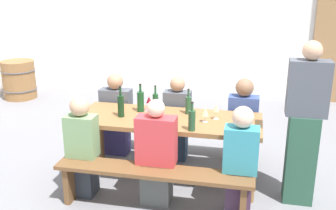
{
  "coord_description": "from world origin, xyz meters",
  "views": [
    {
      "loc": [
        0.9,
        -4.11,
        2.24
      ],
      "look_at": [
        0.0,
        0.0,
        0.9
      ],
      "focal_mm": 42.31,
      "sensor_mm": 36.0,
      "label": 1
    }
  ],
  "objects_px": {
    "wine_bottle_1": "(188,105)",
    "wine_glass_2": "(216,108)",
    "wine_glass_3": "(148,107)",
    "seated_guest_near_1": "(156,156)",
    "wine_bottle_3": "(155,104)",
    "seated_guest_near_0": "(82,148)",
    "seated_guest_far_0": "(117,116)",
    "wine_barrel": "(19,80)",
    "wine_glass_1": "(205,112)",
    "standing_host": "(304,128)",
    "seated_guest_far_1": "(178,121)",
    "seated_guest_near_2": "(240,163)",
    "wine_glass_0": "(239,121)",
    "seated_guest_far_2": "(242,124)",
    "bench_far": "(179,128)",
    "wine_glass_4": "(149,100)",
    "wine_bottle_0": "(121,105)",
    "wine_bottle_2": "(192,120)",
    "wine_bottle_4": "(141,101)",
    "bench_near": "(153,178)",
    "tasting_table": "(168,124)"
  },
  "relations": [
    {
      "from": "wine_bottle_1",
      "to": "wine_glass_2",
      "type": "relative_size",
      "value": 1.62
    },
    {
      "from": "wine_bottle_2",
      "to": "wine_bottle_4",
      "type": "distance_m",
      "value": 0.84
    },
    {
      "from": "seated_guest_near_2",
      "to": "wine_glass_0",
      "type": "bearing_deg",
      "value": 8.7
    },
    {
      "from": "seated_guest_far_2",
      "to": "seated_guest_near_1",
      "type": "bearing_deg",
      "value": -36.64
    },
    {
      "from": "wine_glass_3",
      "to": "seated_guest_near_1",
      "type": "bearing_deg",
      "value": -66.75
    },
    {
      "from": "seated_guest_near_0",
      "to": "seated_guest_far_1",
      "type": "relative_size",
      "value": 1.01
    },
    {
      "from": "seated_guest_far_2",
      "to": "wine_glass_1",
      "type": "bearing_deg",
      "value": -32.89
    },
    {
      "from": "seated_guest_far_0",
      "to": "standing_host",
      "type": "height_order",
      "value": "standing_host"
    },
    {
      "from": "wine_bottle_1",
      "to": "standing_host",
      "type": "bearing_deg",
      "value": -17.02
    },
    {
      "from": "wine_bottle_2",
      "to": "wine_barrel",
      "type": "bearing_deg",
      "value": 142.84
    },
    {
      "from": "wine_barrel",
      "to": "wine_bottle_3",
      "type": "bearing_deg",
      "value": -36.7
    },
    {
      "from": "wine_bottle_4",
      "to": "wine_barrel",
      "type": "bearing_deg",
      "value": 142.4
    },
    {
      "from": "wine_bottle_1",
      "to": "wine_glass_0",
      "type": "height_order",
      "value": "wine_bottle_1"
    },
    {
      "from": "wine_glass_4",
      "to": "seated_guest_near_0",
      "type": "height_order",
      "value": "seated_guest_near_0"
    },
    {
      "from": "bench_far",
      "to": "wine_bottle_1",
      "type": "relative_size",
      "value": 6.65
    },
    {
      "from": "seated_guest_near_1",
      "to": "wine_barrel",
      "type": "bearing_deg",
      "value": 48.39
    },
    {
      "from": "wine_glass_4",
      "to": "wine_barrel",
      "type": "relative_size",
      "value": 0.23
    },
    {
      "from": "bench_far",
      "to": "wine_glass_4",
      "type": "relative_size",
      "value": 11.81
    },
    {
      "from": "wine_bottle_2",
      "to": "seated_guest_near_1",
      "type": "xyz_separation_m",
      "value": [
        -0.32,
        -0.22,
        -0.34
      ]
    },
    {
      "from": "wine_glass_4",
      "to": "seated_guest_far_2",
      "type": "height_order",
      "value": "seated_guest_far_2"
    },
    {
      "from": "bench_near",
      "to": "seated_guest_far_2",
      "type": "bearing_deg",
      "value": 56.8
    },
    {
      "from": "wine_bottle_1",
      "to": "wine_glass_2",
      "type": "distance_m",
      "value": 0.36
    },
    {
      "from": "seated_guest_far_0",
      "to": "wine_barrel",
      "type": "relative_size",
      "value": 1.48
    },
    {
      "from": "wine_glass_4",
      "to": "seated_guest_far_0",
      "type": "bearing_deg",
      "value": 148.24
    },
    {
      "from": "wine_bottle_4",
      "to": "wine_bottle_0",
      "type": "bearing_deg",
      "value": -126.91
    },
    {
      "from": "wine_glass_2",
      "to": "seated_guest_near_2",
      "type": "height_order",
      "value": "seated_guest_near_2"
    },
    {
      "from": "seated_guest_far_2",
      "to": "wine_barrel",
      "type": "relative_size",
      "value": 1.5
    },
    {
      "from": "wine_bottle_0",
      "to": "wine_glass_4",
      "type": "xyz_separation_m",
      "value": [
        0.25,
        0.29,
        -0.01
      ]
    },
    {
      "from": "wine_glass_0",
      "to": "wine_glass_1",
      "type": "height_order",
      "value": "wine_glass_1"
    },
    {
      "from": "wine_bottle_0",
      "to": "wine_bottle_1",
      "type": "height_order",
      "value": "wine_bottle_0"
    },
    {
      "from": "tasting_table",
      "to": "wine_bottle_3",
      "type": "distance_m",
      "value": 0.28
    },
    {
      "from": "wine_glass_1",
      "to": "standing_host",
      "type": "distance_m",
      "value": 1.03
    },
    {
      "from": "wine_bottle_3",
      "to": "seated_guest_far_0",
      "type": "bearing_deg",
      "value": 144.02
    },
    {
      "from": "seated_guest_near_0",
      "to": "wine_bottle_2",
      "type": "bearing_deg",
      "value": -79.1
    },
    {
      "from": "wine_bottle_1",
      "to": "wine_bottle_2",
      "type": "distance_m",
      "value": 0.53
    },
    {
      "from": "wine_glass_3",
      "to": "wine_glass_1",
      "type": "bearing_deg",
      "value": -4.16
    },
    {
      "from": "tasting_table",
      "to": "standing_host",
      "type": "relative_size",
      "value": 1.23
    },
    {
      "from": "wine_glass_0",
      "to": "wine_glass_2",
      "type": "relative_size",
      "value": 0.84
    },
    {
      "from": "seated_guest_far_1",
      "to": "seated_guest_near_2",
      "type": "bearing_deg",
      "value": 37.16
    },
    {
      "from": "wine_bottle_0",
      "to": "wine_bottle_1",
      "type": "xyz_separation_m",
      "value": [
        0.73,
        0.26,
        -0.02
      ]
    },
    {
      "from": "wine_bottle_1",
      "to": "bench_near",
      "type": "bearing_deg",
      "value": -102.73
    },
    {
      "from": "wine_glass_1",
      "to": "wine_glass_0",
      "type": "bearing_deg",
      "value": -26.44
    },
    {
      "from": "seated_guest_far_0",
      "to": "seated_guest_far_1",
      "type": "height_order",
      "value": "seated_guest_far_0"
    },
    {
      "from": "bench_far",
      "to": "wine_bottle_1",
      "type": "distance_m",
      "value": 0.75
    },
    {
      "from": "seated_guest_near_2",
      "to": "standing_host",
      "type": "xyz_separation_m",
      "value": [
        0.6,
        0.36,
        0.28
      ]
    },
    {
      "from": "wine_barrel",
      "to": "seated_guest_far_2",
      "type": "bearing_deg",
      "value": -25.16
    },
    {
      "from": "wine_bottle_3",
      "to": "seated_guest_near_0",
      "type": "distance_m",
      "value": 0.96
    },
    {
      "from": "wine_bottle_1",
      "to": "seated_guest_far_2",
      "type": "distance_m",
      "value": 0.79
    },
    {
      "from": "seated_guest_far_0",
      "to": "bench_far",
      "type": "bearing_deg",
      "value": 100.41
    },
    {
      "from": "wine_glass_0",
      "to": "seated_guest_near_1",
      "type": "distance_m",
      "value": 0.92
    }
  ]
}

